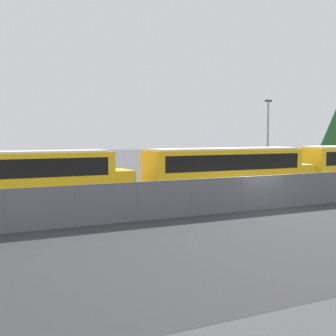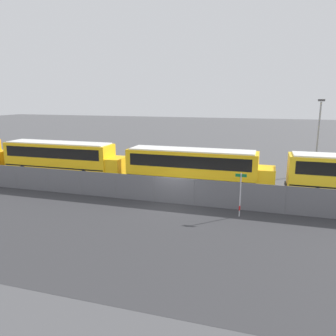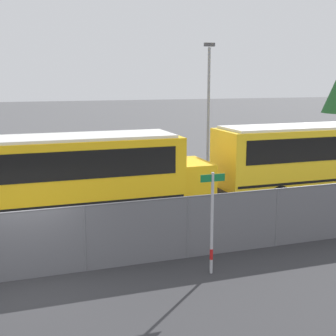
{
  "view_description": "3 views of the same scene",
  "coord_description": "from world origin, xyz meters",
  "views": [
    {
      "loc": [
        -16.49,
        -20.4,
        4.17
      ],
      "look_at": [
        -3.69,
        4.28,
        2.17
      ],
      "focal_mm": 50.0,
      "sensor_mm": 36.0,
      "label": 1
    },
    {
      "loc": [
        6.14,
        -21.52,
        7.46
      ],
      "look_at": [
        -1.53,
        3.75,
        1.72
      ],
      "focal_mm": 35.0,
      "sensor_mm": 36.0,
      "label": 2
    },
    {
      "loc": [
        -0.33,
        -12.33,
        5.29
      ],
      "look_at": [
        5.6,
        4.84,
        1.79
      ],
      "focal_mm": 50.0,
      "sensor_mm": 36.0,
      "label": 3
    }
  ],
  "objects": [
    {
      "name": "school_bus_2",
      "position": [
        0.6,
        4.17,
        1.98
      ],
      "size": [
        12.02,
        2.49,
        3.31
      ],
      "color": "yellow",
      "rests_on": "ground_plane"
    },
    {
      "name": "road_strip",
      "position": [
        0.0,
        -6.0,
        0.0
      ],
      "size": [
        109.64,
        12.0,
        0.01
      ],
      "color": "#333335",
      "rests_on": "ground_plane"
    },
    {
      "name": "fence",
      "position": [
        0.0,
        -0.0,
        0.97
      ],
      "size": [
        75.71,
        0.07,
        1.9
      ],
      "color": "#9EA0A5",
      "rests_on": "ground_plane"
    },
    {
      "name": "school_bus_1",
      "position": [
        -12.38,
        4.74,
        1.98
      ],
      "size": [
        12.02,
        2.49,
        3.31
      ],
      "color": "yellow",
      "rests_on": "ground_plane"
    },
    {
      "name": "light_pole",
      "position": [
        10.86,
        12.82,
        4.01
      ],
      "size": [
        0.6,
        0.24,
        7.27
      ],
      "color": "gray",
      "rests_on": "ground_plane"
    },
    {
      "name": "ground_plane",
      "position": [
        0.0,
        0.0,
        0.0
      ],
      "size": [
        200.0,
        200.0,
        0.0
      ],
      "primitive_type": "plane",
      "color": "#4C4C4F"
    },
    {
      "name": "street_sign",
      "position": [
        4.75,
        -1.26,
        1.51
      ],
      "size": [
        0.7,
        0.09,
        2.84
      ],
      "color": "#B7B7BC",
      "rests_on": "ground_plane"
    }
  ]
}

